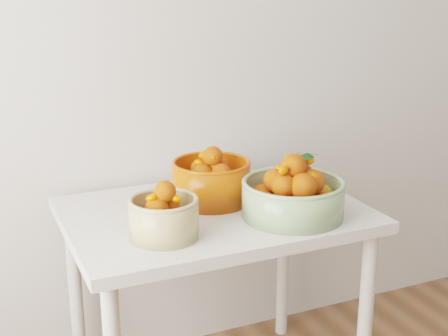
{
  "coord_description": "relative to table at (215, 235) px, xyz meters",
  "views": [
    {
      "loc": [
        -1.09,
        -0.23,
        1.51
      ],
      "look_at": [
        -0.32,
        1.52,
        0.92
      ],
      "focal_mm": 50.0,
      "sensor_mm": 36.0,
      "label": 1
    }
  ],
  "objects": [
    {
      "name": "table",
      "position": [
        0.0,
        0.0,
        0.0
      ],
      "size": [
        1.0,
        0.7,
        0.75
      ],
      "color": "silver",
      "rests_on": "ground"
    },
    {
      "name": "bowl_orange",
      "position": [
        0.02,
        0.08,
        0.17
      ],
      "size": [
        0.3,
        0.3,
        0.2
      ],
      "rotation": [
        0.0,
        0.0,
        0.11
      ],
      "color": "#C73F09",
      "rests_on": "table"
    },
    {
      "name": "bowl_green",
      "position": [
        0.21,
        -0.16,
        0.17
      ],
      "size": [
        0.4,
        0.4,
        0.22
      ],
      "rotation": [
        0.0,
        0.0,
        0.19
      ],
      "color": "#89A876",
      "rests_on": "table"
    },
    {
      "name": "bowl_cream",
      "position": [
        -0.23,
        -0.16,
        0.16
      ],
      "size": [
        0.26,
        0.26,
        0.18
      ],
      "rotation": [
        0.0,
        0.0,
        0.25
      ],
      "color": "tan",
      "rests_on": "table"
    }
  ]
}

